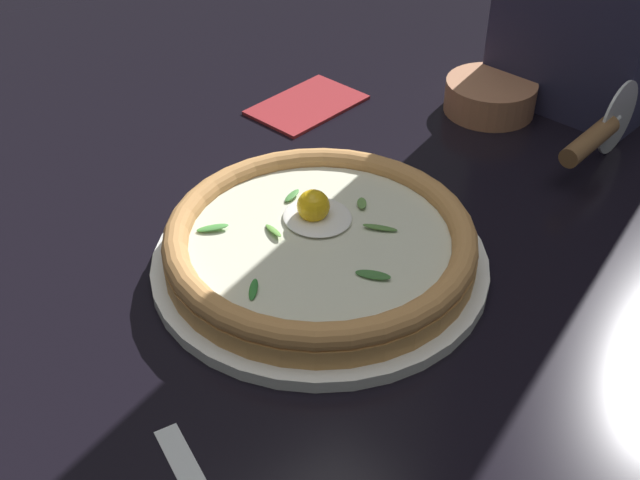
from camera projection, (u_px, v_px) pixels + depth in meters
ground_plane at (355, 273)px, 0.77m from camera, size 2.40×2.40×0.03m
pizza_plate at (320, 262)px, 0.75m from camera, size 0.32×0.32×0.01m
pizza at (320, 241)px, 0.74m from camera, size 0.29×0.29×0.05m
side_bowl at (490, 96)px, 0.99m from camera, size 0.11×0.11×0.04m
pizza_cutter at (599, 133)px, 0.87m from camera, size 0.03×0.16×0.09m
folded_napkin at (307, 103)px, 1.01m from camera, size 0.10×0.15×0.01m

